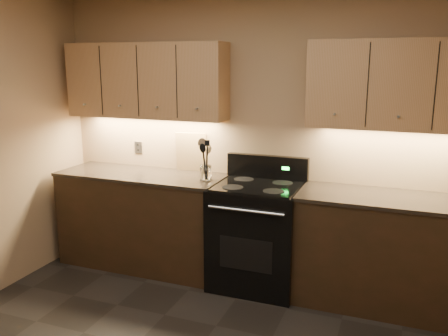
% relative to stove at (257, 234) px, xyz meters
% --- Properties ---
extents(wall_back, '(4.00, 0.04, 2.60)m').
position_rel_stove_xyz_m(wall_back, '(-0.08, 0.32, 0.82)').
color(wall_back, '#99755A').
rests_on(wall_back, ground).
extents(counter_left, '(1.62, 0.62, 0.93)m').
position_rel_stove_xyz_m(counter_left, '(-1.18, 0.02, -0.01)').
color(counter_left, black).
rests_on(counter_left, ground).
extents(counter_right, '(1.46, 0.62, 0.93)m').
position_rel_stove_xyz_m(counter_right, '(1.10, 0.02, -0.01)').
color(counter_right, black).
rests_on(counter_right, ground).
extents(stove, '(0.76, 0.68, 1.14)m').
position_rel_stove_xyz_m(stove, '(0.00, 0.00, 0.00)').
color(stove, black).
rests_on(stove, ground).
extents(upper_cab_left, '(1.60, 0.30, 0.70)m').
position_rel_stove_xyz_m(upper_cab_left, '(-1.18, 0.17, 1.32)').
color(upper_cab_left, '#A97C54').
rests_on(upper_cab_left, wall_back).
extents(upper_cab_right, '(1.44, 0.30, 0.70)m').
position_rel_stove_xyz_m(upper_cab_right, '(1.10, 0.17, 1.32)').
color(upper_cab_right, '#A97C54').
rests_on(upper_cab_right, wall_back).
extents(outlet_plate, '(0.08, 0.01, 0.12)m').
position_rel_stove_xyz_m(outlet_plate, '(-1.38, 0.31, 0.64)').
color(outlet_plate, '#B2B5BA').
rests_on(outlet_plate, wall_back).
extents(utensil_crock, '(0.11, 0.11, 0.13)m').
position_rel_stove_xyz_m(utensil_crock, '(-0.50, 0.00, 0.51)').
color(utensil_crock, white).
rests_on(utensil_crock, counter_left).
extents(cutting_board, '(0.30, 0.11, 0.38)m').
position_rel_stove_xyz_m(cutting_board, '(-0.77, 0.29, 0.64)').
color(cutting_board, tan).
rests_on(cutting_board, counter_left).
extents(wooden_spoon, '(0.10, 0.14, 0.31)m').
position_rel_stove_xyz_m(wooden_spoon, '(-0.53, 0.01, 0.61)').
color(wooden_spoon, tan).
rests_on(wooden_spoon, utensil_crock).
extents(black_spoon, '(0.07, 0.13, 0.33)m').
position_rel_stove_xyz_m(black_spoon, '(-0.50, 0.02, 0.63)').
color(black_spoon, black).
rests_on(black_spoon, utensil_crock).
extents(black_turner, '(0.11, 0.13, 0.37)m').
position_rel_stove_xyz_m(black_turner, '(-0.48, -0.02, 0.65)').
color(black_turner, black).
rests_on(black_turner, utensil_crock).
extents(steel_skimmer, '(0.18, 0.17, 0.37)m').
position_rel_stove_xyz_m(steel_skimmer, '(-0.48, -0.01, 0.64)').
color(steel_skimmer, silver).
rests_on(steel_skimmer, utensil_crock).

